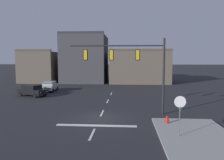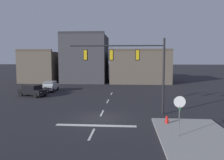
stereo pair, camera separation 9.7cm
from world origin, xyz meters
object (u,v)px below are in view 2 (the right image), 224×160
at_px(signal_mast_near_side, 133,62).
at_px(car_lot_middle, 33,90).
at_px(stop_sign, 180,106).
at_px(fire_hydrant, 167,121).
at_px(car_lot_nearside, 50,86).

bearing_deg(signal_mast_near_side, car_lot_middle, 147.14).
bearing_deg(stop_sign, signal_mast_near_side, 114.85).
bearing_deg(stop_sign, fire_hydrant, 95.67).
bearing_deg(fire_hydrant, car_lot_middle, 143.09).
height_order(car_lot_nearside, fire_hydrant, car_lot_nearside).
distance_m(stop_sign, car_lot_middle, 22.81).
height_order(signal_mast_near_side, car_lot_nearside, signal_mast_near_side).
bearing_deg(car_lot_middle, fire_hydrant, -36.91).
bearing_deg(fire_hydrant, stop_sign, -84.33).
bearing_deg(stop_sign, car_lot_middle, 137.76).
bearing_deg(signal_mast_near_side, stop_sign, -65.15).
distance_m(stop_sign, fire_hydrant, 3.40).
bearing_deg(signal_mast_near_side, fire_hydrant, -52.60).
xyz_separation_m(car_lot_nearside, car_lot_middle, (-0.77, -4.82, 0.00)).
height_order(car_lot_middle, fire_hydrant, car_lot_middle).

